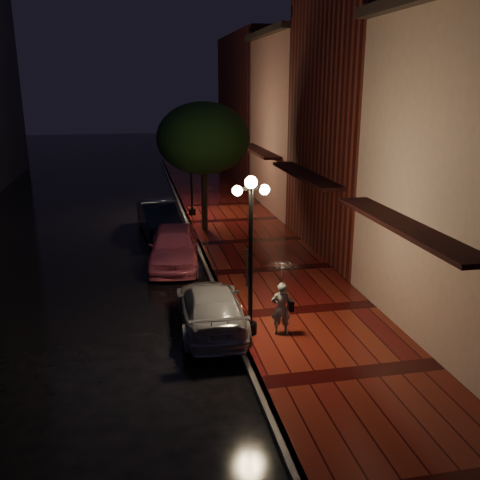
{
  "coord_description": "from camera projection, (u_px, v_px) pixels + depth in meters",
  "views": [
    {
      "loc": [
        -2.52,
        -17.91,
        6.66
      ],
      "look_at": [
        1.02,
        -0.27,
        1.4
      ],
      "focal_mm": 40.0,
      "sensor_mm": 36.0,
      "label": 1
    }
  ],
  "objects": [
    {
      "name": "sidewalk",
      "position": [
        272.0,
        271.0,
        19.6
      ],
      "size": [
        4.5,
        60.0,
        0.15
      ],
      "primitive_type": "cube",
      "color": "#470D0C",
      "rests_on": "ground"
    },
    {
      "name": "pink_car",
      "position": [
        174.0,
        246.0,
        20.19
      ],
      "size": [
        2.35,
        4.73,
        1.55
      ],
      "primitive_type": "imported",
      "rotation": [
        0.0,
        0.0,
        -0.12
      ],
      "color": "#C65172",
      "rests_on": "ground"
    },
    {
      "name": "streetlamp_near",
      "position": [
        251.0,
        247.0,
        13.83
      ],
      "size": [
        0.96,
        0.36,
        4.31
      ],
      "color": "black",
      "rests_on": "sidewalk"
    },
    {
      "name": "storefront_extra",
      "position": [
        267.0,
        108.0,
        37.94
      ],
      "size": [
        5.0,
        12.0,
        10.0
      ],
      "primitive_type": "cube",
      "color": "#511914",
      "rests_on": "ground"
    },
    {
      "name": "parking_meter",
      "position": [
        247.0,
        264.0,
        17.68
      ],
      "size": [
        0.14,
        0.13,
        1.29
      ],
      "rotation": [
        0.0,
        0.0,
        0.38
      ],
      "color": "black",
      "rests_on": "sidewalk"
    },
    {
      "name": "silver_car",
      "position": [
        211.0,
        307.0,
        15.0
      ],
      "size": [
        1.93,
        4.44,
        1.27
      ],
      "primitive_type": "imported",
      "rotation": [
        0.0,
        0.0,
        3.11
      ],
      "color": "#96969D",
      "rests_on": "ground"
    },
    {
      "name": "storefront_mid",
      "position": [
        379.0,
        115.0,
        20.86
      ],
      "size": [
        5.0,
        8.0,
        11.0
      ],
      "primitive_type": "cube",
      "color": "#511914",
      "rests_on": "ground"
    },
    {
      "name": "curb",
      "position": [
        211.0,
        275.0,
        19.17
      ],
      "size": [
        0.25,
        60.0,
        0.15
      ],
      "primitive_type": "cube",
      "color": "#595451",
      "rests_on": "ground"
    },
    {
      "name": "storefront_far",
      "position": [
        312.0,
        126.0,
        28.67
      ],
      "size": [
        5.0,
        8.0,
        9.0
      ],
      "primitive_type": "cube",
      "color": "#8C5951",
      "rests_on": "ground"
    },
    {
      "name": "navy_car",
      "position": [
        159.0,
        218.0,
        24.67
      ],
      "size": [
        2.03,
        4.6,
        1.47
      ],
      "primitive_type": "imported",
      "rotation": [
        0.0,
        0.0,
        0.11
      ],
      "color": "black",
      "rests_on": "ground"
    },
    {
      "name": "woman_with_umbrella",
      "position": [
        282.0,
        287.0,
        14.13
      ],
      "size": [
        0.85,
        0.87,
        2.05
      ],
      "rotation": [
        0.0,
        0.0,
        2.94
      ],
      "color": "silver",
      "rests_on": "sidewalk"
    },
    {
      "name": "ground",
      "position": [
        211.0,
        277.0,
        19.2
      ],
      "size": [
        120.0,
        120.0,
        0.0
      ],
      "primitive_type": "plane",
      "color": "black",
      "rests_on": "ground"
    },
    {
      "name": "streetlamp_far",
      "position": [
        191.0,
        168.0,
        27.0
      ],
      "size": [
        0.96,
        0.36,
        4.31
      ],
      "color": "black",
      "rests_on": "sidewalk"
    },
    {
      "name": "street_tree",
      "position": [
        203.0,
        141.0,
        23.76
      ],
      "size": [
        4.16,
        4.16,
        5.8
      ],
      "color": "black",
      "rests_on": "sidewalk"
    }
  ]
}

